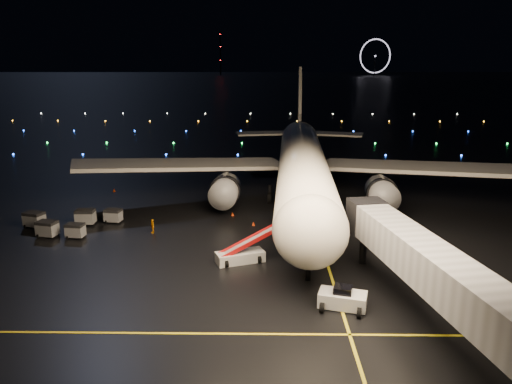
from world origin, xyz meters
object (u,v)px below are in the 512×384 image
baggage_cart_3 (34,220)px  baggage_cart_4 (47,229)px  baggage_cart_2 (113,216)px  baggage_cart_0 (75,231)px  baggage_cart_1 (85,217)px  belt_loader (240,246)px  pushback_tug (343,297)px  crew_c (152,226)px  airliner (303,136)px

baggage_cart_3 → baggage_cart_4: baggage_cart_3 is taller
baggage_cart_2 → baggage_cart_0: bearing=-106.0°
baggage_cart_1 → baggage_cart_3: 5.88m
baggage_cart_1 → baggage_cart_4: baggage_cart_1 is taller
baggage_cart_0 → baggage_cart_3: size_ratio=0.87×
belt_loader → baggage_cart_2: size_ratio=3.55×
baggage_cart_2 → pushback_tug: bearing=-32.1°
pushback_tug → baggage_cart_4: (-30.94, 16.41, 0.01)m
baggage_cart_2 → baggage_cart_4: bearing=-129.0°
crew_c → baggage_cart_0: bearing=-103.3°
baggage_cart_1 → baggage_cart_3: size_ratio=0.99×
airliner → crew_c: bearing=-137.3°
crew_c → airliner: bearing=104.3°
baggage_cart_1 → baggage_cart_3: bearing=-169.8°
crew_c → belt_loader: bearing=25.6°
baggage_cart_1 → baggage_cart_2: 3.26m
belt_loader → baggage_cart_0: bearing=139.7°
baggage_cart_0 → baggage_cart_3: baggage_cart_3 is taller
airliner → baggage_cart_2: bearing=-151.7°
airliner → baggage_cart_1: airliner is taller
baggage_cart_4 → pushback_tug: bearing=-14.6°
pushback_tug → baggage_cart_3: baggage_cart_3 is taller
pushback_tug → baggage_cart_4: 35.02m
baggage_cart_4 → baggage_cart_1: bearing=70.8°
belt_loader → baggage_cart_1: size_ratio=3.14×
baggage_cart_0 → baggage_cart_2: baggage_cart_2 is taller
pushback_tug → baggage_cart_0: (-27.64, 16.10, -0.08)m
belt_loader → baggage_cart_4: bearing=141.7°
airliner → baggage_cart_3: size_ratio=29.06×
pushback_tug → baggage_cart_0: size_ratio=1.97×
baggage_cart_3 → baggage_cart_2: bearing=30.2°
baggage_cart_0 → baggage_cart_2: bearing=71.5°
pushback_tug → baggage_cart_3: bearing=165.4°
baggage_cart_0 → baggage_cart_4: bearing=-179.1°
baggage_cart_2 → baggage_cart_3: baggage_cart_3 is taller
crew_c → baggage_cart_1: (-8.83, 2.93, 0.12)m
airliner → baggage_cart_0: size_ratio=33.33×
baggage_cart_3 → baggage_cart_4: (2.96, -3.29, -0.02)m
baggage_cart_3 → airliner: bearing=39.4°
airliner → baggage_cart_0: (-26.73, -17.08, -8.33)m
baggage_cart_2 → baggage_cart_1: bearing=-154.4°
crew_c → baggage_cart_4: (-11.65, -1.48, 0.10)m
pushback_tug → baggage_cart_1: bearing=159.0°
pushback_tug → belt_loader: 12.80m
crew_c → baggage_cart_2: 6.90m
airliner → baggage_cart_0: bearing=-144.5°
pushback_tug → belt_loader: size_ratio=0.55×
belt_loader → baggage_cart_0: (-18.93, 6.75, -0.86)m
crew_c → baggage_cart_2: bearing=-149.5°
baggage_cart_3 → baggage_cart_1: bearing=28.2°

